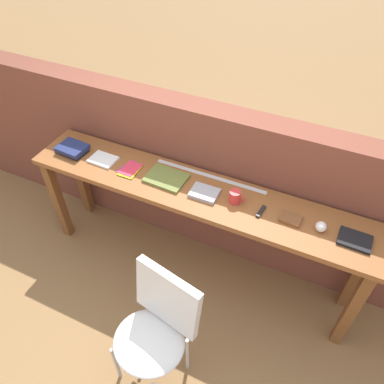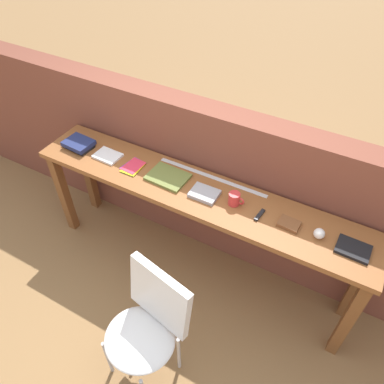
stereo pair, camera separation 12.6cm
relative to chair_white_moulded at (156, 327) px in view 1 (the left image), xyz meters
name	(u,v)px [view 1 (the left image)]	position (x,y,z in m)	size (l,w,h in m)	color
ground_plane	(179,293)	(-0.13, 0.54, -0.53)	(40.00, 40.00, 0.00)	olive
brick_wall_back	(213,183)	(-0.13, 1.18, 0.14)	(6.00, 0.20, 1.32)	brown
sideboard	(195,204)	(-0.13, 0.84, 0.21)	(2.50, 0.44, 0.88)	brown
chair_white_moulded	(156,327)	(0.00, 0.00, 0.00)	(0.52, 0.53, 0.89)	white
book_stack_leftmost	(72,149)	(-1.15, 0.83, 0.38)	(0.24, 0.18, 0.06)	black
magazine_cycling	(103,160)	(-0.88, 0.84, 0.36)	(0.20, 0.15, 0.02)	white
pamphlet_pile_colourful	(130,169)	(-0.64, 0.83, 0.36)	(0.15, 0.19, 0.01)	green
book_open_centre	(166,178)	(-0.36, 0.85, 0.36)	(0.28, 0.21, 0.02)	olive
book_grey_hardcover	(204,193)	(-0.05, 0.82, 0.37)	(0.19, 0.15, 0.03)	#9E9EA3
mug	(235,197)	(0.16, 0.85, 0.40)	(0.11, 0.08, 0.09)	red
multitool_folded	(261,211)	(0.35, 0.83, 0.36)	(0.02, 0.11, 0.02)	black
leather_journal_brown	(291,219)	(0.53, 0.84, 0.37)	(0.13, 0.10, 0.02)	brown
sports_ball_small	(321,227)	(0.72, 0.83, 0.39)	(0.07, 0.07, 0.07)	silver
book_repair_rightmost	(355,240)	(0.93, 0.83, 0.36)	(0.19, 0.15, 0.02)	black
ruler_metal_back_edge	(210,176)	(-0.09, 1.01, 0.35)	(0.84, 0.03, 0.00)	silver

